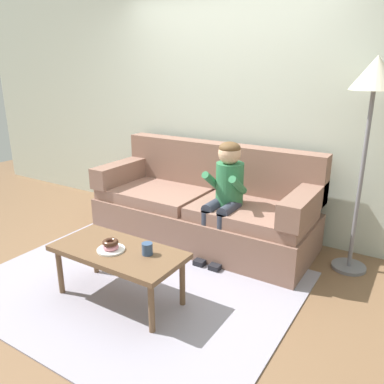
{
  "coord_description": "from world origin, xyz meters",
  "views": [
    {
      "loc": [
        1.91,
        -2.4,
        1.75
      ],
      "look_at": [
        0.12,
        0.45,
        0.65
      ],
      "focal_mm": 36.11,
      "sensor_mm": 36.0,
      "label": 1
    }
  ],
  "objects": [
    {
      "name": "wall_back",
      "position": [
        0.0,
        1.4,
        1.4
      ],
      "size": [
        8.0,
        0.1,
        2.8
      ],
      "primitive_type": "cube",
      "color": "beige",
      "rests_on": "ground"
    },
    {
      "name": "person_child",
      "position": [
        0.37,
        0.64,
        0.67
      ],
      "size": [
        0.34,
        0.58,
        1.1
      ],
      "color": "#337A4C",
      "rests_on": "ground"
    },
    {
      "name": "mug",
      "position": [
        0.28,
        -0.42,
        0.48
      ],
      "size": [
        0.08,
        0.08,
        0.09
      ],
      "primitive_type": "cylinder",
      "color": "#334C72",
      "rests_on": "coffee_table"
    },
    {
      "name": "couch",
      "position": [
        0.02,
        0.85,
        0.35
      ],
      "size": [
        2.26,
        0.9,
        0.98
      ],
      "color": "#846051",
      "rests_on": "ground"
    },
    {
      "name": "toy_controller",
      "position": [
        -0.61,
        0.09,
        0.03
      ],
      "size": [
        0.23,
        0.09,
        0.05
      ],
      "rotation": [
        0.0,
        0.0,
        -0.09
      ],
      "color": "gold",
      "rests_on": "ground"
    },
    {
      "name": "plate",
      "position": [
        0.01,
        -0.51,
        0.44
      ],
      "size": [
        0.21,
        0.21,
        0.01
      ],
      "primitive_type": "cylinder",
      "color": "white",
      "rests_on": "coffee_table"
    },
    {
      "name": "floor_lamp",
      "position": [
        1.46,
        1.0,
        1.56
      ],
      "size": [
        0.38,
        0.38,
        1.83
      ],
      "color": "slate",
      "rests_on": "ground"
    },
    {
      "name": "donut_second",
      "position": [
        0.01,
        -0.51,
        0.5
      ],
      "size": [
        0.17,
        0.17,
        0.04
      ],
      "primitive_type": "torus",
      "rotation": [
        0.0,
        0.0,
        0.56
      ],
      "color": "#422619",
      "rests_on": "donut"
    },
    {
      "name": "coffee_table",
      "position": [
        0.03,
        -0.47,
        0.39
      ],
      "size": [
        1.03,
        0.5,
        0.43
      ],
      "color": "brown",
      "rests_on": "ground"
    },
    {
      "name": "area_rug",
      "position": [
        0.0,
        -0.25,
        0.01
      ],
      "size": [
        2.55,
        2.03,
        0.01
      ],
      "primitive_type": "cube",
      "color": "#9993A3",
      "rests_on": "ground"
    },
    {
      "name": "donut",
      "position": [
        0.01,
        -0.51,
        0.47
      ],
      "size": [
        0.17,
        0.17,
        0.04
      ],
      "primitive_type": "torus",
      "rotation": [
        0.0,
        0.0,
        0.89
      ],
      "color": "pink",
      "rests_on": "plate"
    },
    {
      "name": "ground",
      "position": [
        0.0,
        0.0,
        0.0
      ],
      "size": [
        10.0,
        10.0,
        0.0
      ],
      "primitive_type": "plane",
      "color": "brown"
    }
  ]
}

